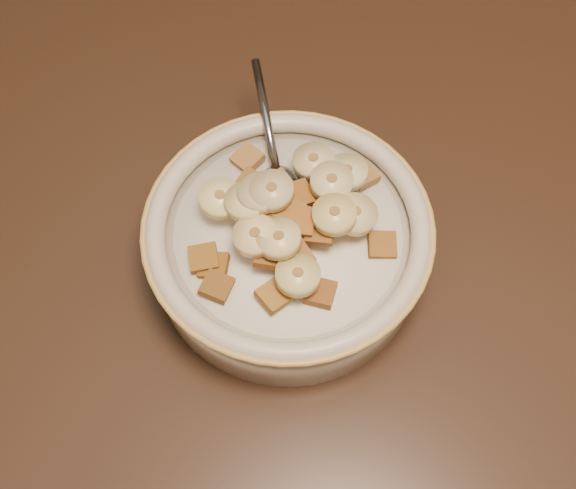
% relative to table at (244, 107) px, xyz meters
% --- Properties ---
extents(floor, '(4.00, 4.50, 0.10)m').
position_rel_table_xyz_m(floor, '(0.00, 0.00, -0.78)').
color(floor, '#422816').
rests_on(floor, ground).
extents(table, '(1.44, 0.97, 0.04)m').
position_rel_table_xyz_m(table, '(0.00, 0.00, 0.00)').
color(table, black).
rests_on(table, floor).
extents(cereal_bowl, '(0.20, 0.20, 0.05)m').
position_rel_table_xyz_m(cereal_bowl, '(0.10, -0.15, 0.04)').
color(cereal_bowl, '#B6B097').
rests_on(cereal_bowl, table).
extents(milk, '(0.17, 0.17, 0.00)m').
position_rel_table_xyz_m(milk, '(0.10, -0.15, 0.07)').
color(milk, white).
rests_on(milk, cereal_bowl).
extents(spoon, '(0.06, 0.06, 0.01)m').
position_rel_table_xyz_m(spoon, '(0.08, -0.12, 0.07)').
color(spoon, gray).
rests_on(spoon, cereal_bowl).
extents(cereal_square_0, '(0.03, 0.03, 0.01)m').
position_rel_table_xyz_m(cereal_square_0, '(0.10, -0.09, 0.07)').
color(cereal_square_0, brown).
rests_on(cereal_square_0, milk).
extents(cereal_square_1, '(0.02, 0.02, 0.01)m').
position_rel_table_xyz_m(cereal_square_1, '(0.10, -0.15, 0.10)').
color(cereal_square_1, brown).
rests_on(cereal_square_1, milk).
extents(cereal_square_2, '(0.02, 0.02, 0.01)m').
position_rel_table_xyz_m(cereal_square_2, '(0.10, -0.18, 0.09)').
color(cereal_square_2, brown).
rests_on(cereal_square_2, milk).
extents(cereal_square_3, '(0.02, 0.02, 0.01)m').
position_rel_table_xyz_m(cereal_square_3, '(0.12, -0.15, 0.09)').
color(cereal_square_3, brown).
rests_on(cereal_square_3, milk).
extents(cereal_square_4, '(0.03, 0.03, 0.01)m').
position_rel_table_xyz_m(cereal_square_4, '(0.11, -0.18, 0.09)').
color(cereal_square_4, '#995D2E').
rests_on(cereal_square_4, milk).
extents(cereal_square_5, '(0.03, 0.03, 0.01)m').
position_rel_table_xyz_m(cereal_square_5, '(0.12, -0.19, 0.08)').
color(cereal_square_5, olive).
rests_on(cereal_square_5, milk).
extents(cereal_square_6, '(0.03, 0.03, 0.01)m').
position_rel_table_xyz_m(cereal_square_6, '(0.09, -0.16, 0.09)').
color(cereal_square_6, brown).
rests_on(cereal_square_6, milk).
extents(cereal_square_7, '(0.03, 0.03, 0.01)m').
position_rel_table_xyz_m(cereal_square_7, '(0.05, -0.10, 0.08)').
color(cereal_square_7, '#966031').
rests_on(cereal_square_7, milk).
extents(cereal_square_8, '(0.03, 0.03, 0.01)m').
position_rel_table_xyz_m(cereal_square_8, '(0.09, -0.13, 0.09)').
color(cereal_square_8, brown).
rests_on(cereal_square_8, milk).
extents(cereal_square_9, '(0.03, 0.03, 0.01)m').
position_rel_table_xyz_m(cereal_square_9, '(0.10, -0.13, 0.09)').
color(cereal_square_9, '#9B581F').
rests_on(cereal_square_9, milk).
extents(cereal_square_10, '(0.03, 0.03, 0.01)m').
position_rel_table_xyz_m(cereal_square_10, '(0.13, -0.12, 0.08)').
color(cereal_square_10, '#955625').
rests_on(cereal_square_10, milk).
extents(cereal_square_11, '(0.02, 0.02, 0.01)m').
position_rel_table_xyz_m(cereal_square_11, '(0.12, -0.15, 0.09)').
color(cereal_square_11, brown).
rests_on(cereal_square_11, milk).
extents(cereal_square_12, '(0.03, 0.03, 0.01)m').
position_rel_table_xyz_m(cereal_square_12, '(0.09, -0.16, 0.09)').
color(cereal_square_12, brown).
rests_on(cereal_square_12, milk).
extents(cereal_square_13, '(0.03, 0.03, 0.01)m').
position_rel_table_xyz_m(cereal_square_13, '(0.17, -0.14, 0.07)').
color(cereal_square_13, brown).
rests_on(cereal_square_13, milk).
extents(cereal_square_14, '(0.03, 0.03, 0.01)m').
position_rel_table_xyz_m(cereal_square_14, '(0.12, -0.12, 0.08)').
color(cereal_square_14, brown).
rests_on(cereal_square_14, milk).
extents(cereal_square_15, '(0.03, 0.03, 0.01)m').
position_rel_table_xyz_m(cereal_square_15, '(0.09, -0.13, 0.09)').
color(cereal_square_15, '#623612').
rests_on(cereal_square_15, milk).
extents(cereal_square_16, '(0.02, 0.02, 0.01)m').
position_rel_table_xyz_m(cereal_square_16, '(0.06, -0.20, 0.07)').
color(cereal_square_16, '#905C17').
rests_on(cereal_square_16, milk).
extents(cereal_square_17, '(0.02, 0.03, 0.01)m').
position_rel_table_xyz_m(cereal_square_17, '(0.11, -0.15, 0.09)').
color(cereal_square_17, brown).
rests_on(cereal_square_17, milk).
extents(cereal_square_18, '(0.02, 0.02, 0.01)m').
position_rel_table_xyz_m(cereal_square_18, '(0.12, -0.11, 0.08)').
color(cereal_square_18, brown).
rests_on(cereal_square_18, milk).
extents(cereal_square_19, '(0.02, 0.02, 0.01)m').
position_rel_table_xyz_m(cereal_square_19, '(0.06, -0.13, 0.08)').
color(cereal_square_19, brown).
rests_on(cereal_square_19, milk).
extents(cereal_square_20, '(0.03, 0.03, 0.01)m').
position_rel_table_xyz_m(cereal_square_20, '(0.14, -0.09, 0.08)').
color(cereal_square_20, olive).
rests_on(cereal_square_20, milk).
extents(cereal_square_21, '(0.02, 0.02, 0.01)m').
position_rel_table_xyz_m(cereal_square_21, '(0.07, -0.21, 0.08)').
color(cereal_square_21, brown).
rests_on(cereal_square_21, milk).
extents(cereal_square_22, '(0.03, 0.03, 0.01)m').
position_rel_table_xyz_m(cereal_square_22, '(0.05, -0.20, 0.08)').
color(cereal_square_22, brown).
rests_on(cereal_square_22, milk).
extents(cereal_square_23, '(0.03, 0.03, 0.01)m').
position_rel_table_xyz_m(cereal_square_23, '(0.08, -0.12, 0.09)').
color(cereal_square_23, '#9B6633').
rests_on(cereal_square_23, milk).
extents(cereal_square_24, '(0.03, 0.03, 0.01)m').
position_rel_table_xyz_m(cereal_square_24, '(0.11, -0.21, 0.08)').
color(cereal_square_24, brown).
rests_on(cereal_square_24, milk).
extents(cereal_square_25, '(0.02, 0.02, 0.01)m').
position_rel_table_xyz_m(cereal_square_25, '(0.14, -0.19, 0.07)').
color(cereal_square_25, brown).
rests_on(cereal_square_25, milk).
extents(banana_slice_0, '(0.04, 0.04, 0.02)m').
position_rel_table_xyz_m(banana_slice_0, '(0.10, -0.17, 0.10)').
color(banana_slice_0, beige).
rests_on(banana_slice_0, milk).
extents(banana_slice_1, '(0.04, 0.04, 0.02)m').
position_rel_table_xyz_m(banana_slice_1, '(0.07, -0.15, 0.10)').
color(banana_slice_1, '#FBEA90').
rests_on(banana_slice_1, milk).
extents(banana_slice_2, '(0.03, 0.03, 0.01)m').
position_rel_table_xyz_m(banana_slice_2, '(0.12, -0.12, 0.10)').
color(banana_slice_2, beige).
rests_on(banana_slice_2, milk).
extents(banana_slice_3, '(0.04, 0.04, 0.01)m').
position_rel_table_xyz_m(banana_slice_3, '(0.10, -0.10, 0.09)').
color(banana_slice_3, beige).
rests_on(banana_slice_3, milk).
extents(banana_slice_4, '(0.04, 0.04, 0.01)m').
position_rel_table_xyz_m(banana_slice_4, '(0.13, -0.10, 0.09)').
color(banana_slice_4, beige).
rests_on(banana_slice_4, milk).
extents(banana_slice_5, '(0.03, 0.03, 0.01)m').
position_rel_table_xyz_m(banana_slice_5, '(0.13, -0.14, 0.10)').
color(banana_slice_5, tan).
rests_on(banana_slice_5, milk).
extents(banana_slice_6, '(0.04, 0.04, 0.02)m').
position_rel_table_xyz_m(banana_slice_6, '(0.08, -0.18, 0.10)').
color(banana_slice_6, '#FBE1A5').
rests_on(banana_slice_6, milk).
extents(banana_slice_7, '(0.04, 0.04, 0.01)m').
position_rel_table_xyz_m(banana_slice_7, '(0.05, -0.15, 0.09)').
color(banana_slice_7, '#F5DE9A').
rests_on(banana_slice_7, milk).
extents(banana_slice_8, '(0.04, 0.03, 0.01)m').
position_rel_table_xyz_m(banana_slice_8, '(0.08, -0.14, 0.11)').
color(banana_slice_8, '#CFB983').
rests_on(banana_slice_8, milk).
extents(banana_slice_9, '(0.04, 0.04, 0.01)m').
position_rel_table_xyz_m(banana_slice_9, '(0.12, -0.19, 0.09)').
color(banana_slice_9, '#CDBD86').
rests_on(banana_slice_9, milk).
extents(banana_slice_10, '(0.04, 0.04, 0.02)m').
position_rel_table_xyz_m(banana_slice_10, '(0.14, -0.13, 0.09)').
color(banana_slice_10, '#E1C983').
rests_on(banana_slice_10, milk).
extents(banana_slice_11, '(0.04, 0.04, 0.01)m').
position_rel_table_xyz_m(banana_slice_11, '(0.08, -0.15, 0.10)').
color(banana_slice_11, '#CEBC88').
rests_on(banana_slice_11, milk).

